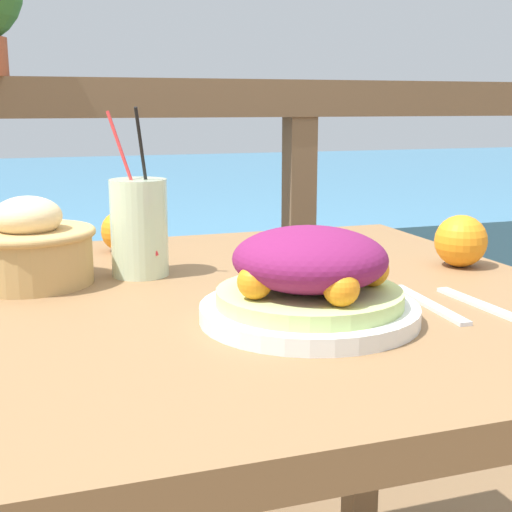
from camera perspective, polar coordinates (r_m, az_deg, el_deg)
The scene contains 10 objects.
patio_table at distance 0.98m, azimuth -3.55°, elevation -8.73°, with size 0.99×0.90×0.72m.
railing_fence at distance 1.73m, azimuth -10.66°, elevation 4.13°, with size 2.80×0.08×1.03m.
sea_backdrop at distance 4.27m, azimuth -15.21°, elevation 2.13°, with size 12.00×4.00×0.54m.
salad_plate at distance 0.83m, azimuth 4.31°, elevation -2.02°, with size 0.26×0.26×0.11m.
drink_glass at distance 1.07m, azimuth -9.32°, elevation 2.28°, with size 0.08×0.08×0.25m.
bread_basket at distance 1.05m, azimuth -17.68°, elevation 0.64°, with size 0.19×0.19×0.13m.
fork at distance 0.93m, azimuth 13.62°, elevation -3.74°, with size 0.03×0.18×0.00m.
knife at distance 0.94m, azimuth 17.80°, elevation -3.84°, with size 0.02×0.18×0.00m.
orange_near_basket at distance 1.16m, azimuth 16.07°, elevation 1.17°, with size 0.08×0.08×0.08m.
orange_near_glass at distance 1.26m, azimuth -10.70°, elevation 1.98°, with size 0.07×0.07×0.07m.
Camera 1 is at (-0.24, -0.89, 0.97)m, focal length 50.00 mm.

